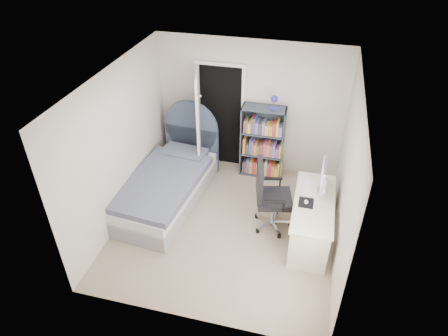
% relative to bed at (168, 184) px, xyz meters
% --- Properties ---
extents(room_shell, '(3.50, 3.70, 2.60)m').
position_rel_bed_xyz_m(room_shell, '(1.13, -0.42, 0.93)').
color(room_shell, gray).
rests_on(room_shell, ground).
extents(door, '(0.92, 0.81, 2.06)m').
position_rel_bed_xyz_m(door, '(0.39, 1.10, 0.71)').
color(door, black).
rests_on(door, ground).
extents(bed, '(1.30, 2.40, 1.42)m').
position_rel_bed_xyz_m(bed, '(0.00, 0.00, 0.00)').
color(bed, gray).
rests_on(bed, ground).
extents(nightstand, '(0.35, 0.35, 0.53)m').
position_rel_bed_xyz_m(nightstand, '(-0.20, 1.13, 0.02)').
color(nightstand, tan).
rests_on(nightstand, ground).
extents(floor_lamp, '(0.21, 0.21, 1.49)m').
position_rel_bed_xyz_m(floor_lamp, '(0.19, 1.26, 0.29)').
color(floor_lamp, silver).
rests_on(floor_lamp, ground).
extents(bookcase, '(0.79, 0.33, 1.65)m').
position_rel_bed_xyz_m(bookcase, '(1.44, 1.16, 0.29)').
color(bookcase, '#36404A').
rests_on(bookcase, ground).
extents(desk, '(0.59, 1.48, 1.21)m').
position_rel_bed_xyz_m(desk, '(2.47, -0.38, 0.07)').
color(desk, beige).
rests_on(desk, ground).
extents(office_chair, '(0.65, 0.68, 1.21)m').
position_rel_bed_xyz_m(office_chair, '(1.76, -0.27, 0.34)').
color(office_chair, silver).
rests_on(office_chair, ground).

